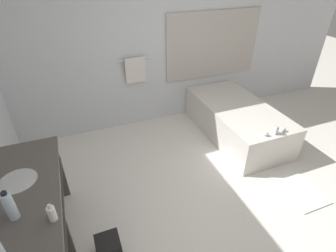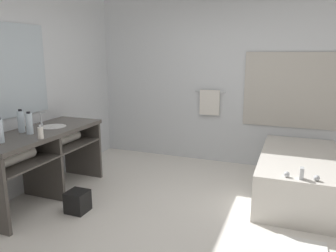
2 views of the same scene
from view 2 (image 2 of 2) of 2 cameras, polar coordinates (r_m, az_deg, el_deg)
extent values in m
plane|color=silver|center=(3.55, 2.96, -17.19)|extent=(16.00, 16.00, 0.00)
cube|color=silver|center=(5.26, 10.80, 7.98)|extent=(7.40, 0.06, 2.70)
cube|color=#B7B2A8|center=(5.14, 22.62, 5.67)|extent=(1.70, 0.02, 1.10)
cylinder|color=silver|center=(5.27, 7.34, 5.92)|extent=(0.50, 0.02, 0.02)
cube|color=silver|center=(5.29, 7.26, 4.08)|extent=(0.32, 0.04, 0.40)
cube|color=silver|center=(4.33, -26.25, 5.90)|extent=(0.06, 7.40, 2.70)
cube|color=#B2C1CC|center=(4.32, -25.62, 8.66)|extent=(0.02, 1.10, 1.10)
cube|color=#4C4742|center=(4.19, -21.53, -1.12)|extent=(0.67, 1.69, 0.05)
cube|color=#4C4742|center=(4.25, -21.27, -4.31)|extent=(0.63, 1.60, 0.02)
cylinder|color=white|center=(4.38, -19.29, -0.80)|extent=(0.32, 0.32, 0.11)
cube|color=#4C4742|center=(4.31, -21.07, -6.64)|extent=(0.61, 0.04, 0.80)
cube|color=#4C4742|center=(4.91, -14.69, -3.82)|extent=(0.61, 0.04, 0.80)
cylinder|color=silver|center=(3.91, -24.93, -4.96)|extent=(0.13, 0.46, 0.13)
cylinder|color=silver|center=(4.51, -17.31, -2.08)|extent=(0.13, 0.46, 0.13)
cylinder|color=silver|center=(4.49, -21.15, 0.25)|extent=(0.04, 0.04, 0.02)
cylinder|color=silver|center=(4.47, -21.24, 1.37)|extent=(0.02, 0.02, 0.16)
cube|color=silver|center=(4.43, -20.93, 2.22)|extent=(0.07, 0.01, 0.01)
cube|color=silver|center=(4.46, 21.78, -7.96)|extent=(0.93, 1.84, 0.52)
ellipsoid|color=white|center=(4.43, 21.90, -6.62)|extent=(0.67, 1.33, 0.30)
cube|color=silver|center=(3.58, 22.26, -7.63)|extent=(0.04, 0.07, 0.12)
sphere|color=silver|center=(3.59, 19.97, -7.91)|extent=(0.06, 0.06, 0.06)
sphere|color=silver|center=(3.60, 24.47, -8.24)|extent=(0.06, 0.06, 0.06)
cylinder|color=silver|center=(4.04, -23.00, 0.37)|extent=(0.08, 0.08, 0.24)
cylinder|color=black|center=(4.02, -23.16, 2.17)|extent=(0.04, 0.04, 0.02)
cylinder|color=silver|center=(3.79, -27.26, -0.81)|extent=(0.08, 0.08, 0.24)
cylinder|color=silver|center=(4.17, -24.21, 0.70)|extent=(0.08, 0.08, 0.25)
cylinder|color=black|center=(4.15, -24.38, 2.53)|extent=(0.04, 0.04, 0.02)
cylinder|color=white|center=(3.79, -21.31, -1.16)|extent=(0.06, 0.06, 0.13)
cylinder|color=silver|center=(3.77, -21.40, -0.01)|extent=(0.03, 0.03, 0.03)
cube|color=black|center=(3.93, -15.46, -12.55)|extent=(0.23, 0.23, 0.24)
camera|label=1|loc=(2.61, -42.38, 25.00)|focal=28.00mm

